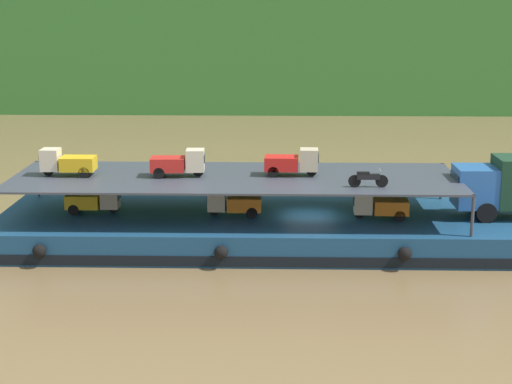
{
  "coord_description": "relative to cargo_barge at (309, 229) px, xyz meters",
  "views": [
    {
      "loc": [
        -1.68,
        -40.27,
        12.24
      ],
      "look_at": [
        -2.72,
        0.0,
        2.7
      ],
      "focal_mm": 57.15,
      "sensor_mm": 36.0,
      "label": 1
    }
  ],
  "objects": [
    {
      "name": "mini_truck_upper_fore",
      "position": [
        -0.88,
        0.36,
        3.44
      ],
      "size": [
        2.77,
        1.26,
        1.38
      ],
      "color": "red",
      "rests_on": "cargo_rack"
    },
    {
      "name": "ground_plane",
      "position": [
        0.0,
        0.02,
        -0.75
      ],
      "size": [
        400.0,
        400.0,
        0.0
      ],
      "primitive_type": "plane",
      "color": "brown"
    },
    {
      "name": "mini_truck_lower_mid",
      "position": [
        3.51,
        -0.54,
        1.44
      ],
      "size": [
        2.78,
        1.27,
        1.38
      ],
      "color": "orange",
      "rests_on": "cargo_barge"
    },
    {
      "name": "cargo_barge",
      "position": [
        0.0,
        0.0,
        0.0
      ],
      "size": [
        31.75,
        8.83,
        1.5
      ],
      "color": "navy",
      "rests_on": "ground"
    },
    {
      "name": "mini_truck_lower_stern",
      "position": [
        -11.07,
        0.23,
        1.44
      ],
      "size": [
        2.74,
        1.21,
        1.38
      ],
      "color": "gold",
      "rests_on": "cargo_barge"
    },
    {
      "name": "mini_truck_upper_mid",
      "position": [
        -6.63,
        0.01,
        3.44
      ],
      "size": [
        2.78,
        1.28,
        1.38
      ],
      "color": "red",
      "rests_on": "cargo_rack"
    },
    {
      "name": "mini_truck_upper_stern",
      "position": [
        -12.32,
        0.03,
        3.44
      ],
      "size": [
        2.74,
        1.2,
        1.38
      ],
      "color": "gold",
      "rests_on": "cargo_rack"
    },
    {
      "name": "cargo_rack",
      "position": [
        -3.8,
        0.02,
        2.69
      ],
      "size": [
        22.55,
        7.52,
        2.0
      ],
      "color": "#383D47",
      "rests_on": "cargo_barge"
    },
    {
      "name": "mini_truck_lower_aft",
      "position": [
        -3.88,
        -0.13,
        1.44
      ],
      "size": [
        2.75,
        1.21,
        1.38
      ],
      "color": "orange",
      "rests_on": "cargo_barge"
    },
    {
      "name": "motorcycle_upper_port",
      "position": [
        2.67,
        -2.23,
        3.18
      ],
      "size": [
        1.9,
        0.55,
        0.87
      ],
      "color": "black",
      "rests_on": "cargo_rack"
    }
  ]
}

